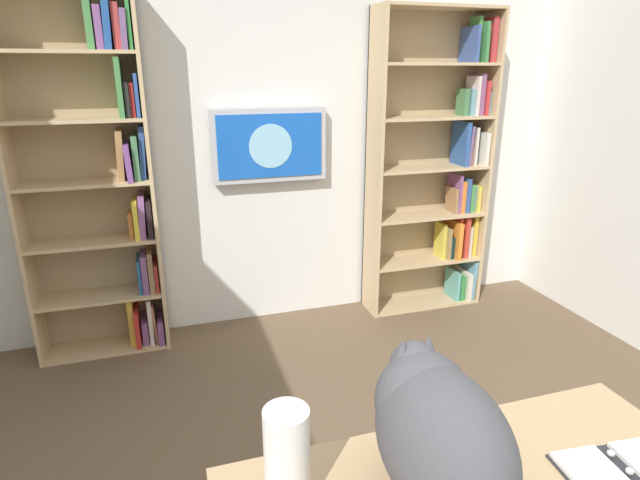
# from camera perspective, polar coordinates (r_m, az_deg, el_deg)

# --- Properties ---
(wall_back) EXTENTS (4.52, 0.06, 2.70)m
(wall_back) POSITION_cam_1_polar(r_m,az_deg,el_deg) (3.61, -5.93, 11.64)
(wall_back) COLOR silver
(wall_back) RESTS_ON ground
(bookshelf_left) EXTENTS (0.89, 0.28, 2.17)m
(bookshelf_left) POSITION_cam_1_polar(r_m,az_deg,el_deg) (3.95, 13.15, 7.42)
(bookshelf_left) COLOR tan
(bookshelf_left) RESTS_ON ground
(bookshelf_right) EXTENTS (0.79, 0.28, 2.24)m
(bookshelf_right) POSITION_cam_1_polar(r_m,az_deg,el_deg) (3.42, -22.94, 5.92)
(bookshelf_right) COLOR tan
(bookshelf_right) RESTS_ON ground
(wall_mounted_tv) EXTENTS (0.78, 0.07, 0.49)m
(wall_mounted_tv) POSITION_cam_1_polar(r_m,az_deg,el_deg) (3.53, -5.63, 10.37)
(wall_mounted_tv) COLOR #B7B7BC
(cat) EXTENTS (0.29, 0.56, 0.36)m
(cat) POSITION_cam_1_polar(r_m,az_deg,el_deg) (1.34, 12.72, -19.62)
(cat) COLOR #4C4C51
(cat) RESTS_ON desk
(open_binder) EXTENTS (0.35, 0.25, 0.02)m
(open_binder) POSITION_cam_1_polar(r_m,az_deg,el_deg) (1.66, 31.00, -21.30)
(open_binder) COLOR #26262B
(open_binder) RESTS_ON desk
(paper_towel_roll) EXTENTS (0.11, 0.11, 0.26)m
(paper_towel_roll) POSITION_cam_1_polar(r_m,az_deg,el_deg) (1.32, -3.67, -22.84)
(paper_towel_roll) COLOR white
(paper_towel_roll) RESTS_ON desk
(coffee_mug) EXTENTS (0.08, 0.08, 0.10)m
(coffee_mug) POSITION_cam_1_polar(r_m,az_deg,el_deg) (1.62, 17.00, -18.53)
(coffee_mug) COLOR #335999
(coffee_mug) RESTS_ON desk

